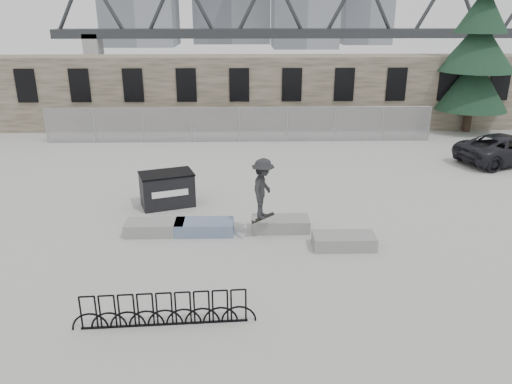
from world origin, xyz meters
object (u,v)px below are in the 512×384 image
(planter_center_left, at_px, (204,227))
(skateboarder, at_px, (263,189))
(planter_far_left, at_px, (155,227))
(bike_rack, at_px, (164,310))
(planter_center_right, at_px, (280,223))
(planter_offset, at_px, (344,241))
(spruce_tree, at_px, (478,49))
(suv, at_px, (507,149))
(dumpster, at_px, (167,189))

(planter_center_left, height_order, skateboarder, skateboarder)
(planter_center_left, bearing_deg, planter_far_left, 179.70)
(bike_rack, bearing_deg, planter_center_right, 59.64)
(planter_center_left, height_order, planter_offset, same)
(planter_far_left, bearing_deg, spruce_tree, 40.72)
(bike_rack, relative_size, spruce_tree, 0.39)
(skateboarder, bearing_deg, planter_center_right, -26.86)
(skateboarder, bearing_deg, suv, -38.94)
(dumpster, xyz_separation_m, suv, (16.09, 5.30, 0.05))
(bike_rack, bearing_deg, dumpster, 97.45)
(planter_center_left, height_order, suv, suv)
(planter_far_left, relative_size, planter_offset, 1.00)
(planter_center_right, distance_m, suv, 14.15)
(planter_far_left, relative_size, dumpster, 0.86)
(planter_center_left, xyz_separation_m, planter_center_right, (2.64, 0.20, 0.00))
(dumpster, xyz_separation_m, skateboarder, (3.61, -3.11, 1.11))
(suv, bearing_deg, planter_center_left, 99.95)
(planter_far_left, bearing_deg, planter_offset, -11.00)
(planter_offset, relative_size, suv, 0.39)
(planter_offset, relative_size, spruce_tree, 0.17)
(dumpster, relative_size, spruce_tree, 0.20)
(planter_center_left, distance_m, skateboarder, 2.57)
(spruce_tree, bearing_deg, planter_center_left, -136.30)
(planter_center_left, xyz_separation_m, bike_rack, (-0.58, -5.30, 0.20))
(planter_far_left, relative_size, planter_center_left, 1.00)
(spruce_tree, height_order, suv, spruce_tree)
(planter_center_right, bearing_deg, planter_center_left, -175.69)
(planter_center_right, bearing_deg, spruce_tree, 48.70)
(planter_center_left, xyz_separation_m, suv, (14.47, 7.94, 0.48))
(planter_far_left, bearing_deg, dumpster, 88.53)
(spruce_tree, bearing_deg, planter_offset, -124.13)
(planter_offset, bearing_deg, planter_center_left, 165.22)
(planter_far_left, bearing_deg, planter_center_right, 2.51)
(dumpster, bearing_deg, bike_rack, -101.42)
(suv, bearing_deg, planter_offset, 114.02)
(bike_rack, bearing_deg, planter_center_left, 83.76)
(skateboarder, bearing_deg, bike_rack, 168.98)
(bike_rack, relative_size, skateboarder, 2.03)
(planter_far_left, bearing_deg, skateboarder, -7.42)
(suv, bearing_deg, spruce_tree, -26.42)
(bike_rack, bearing_deg, planter_offset, 38.29)
(planter_center_right, xyz_separation_m, skateboarder, (-0.64, -0.67, 1.54))
(planter_center_right, relative_size, suv, 0.39)
(planter_far_left, distance_m, planter_offset, 6.40)
(planter_offset, xyz_separation_m, suv, (9.88, 9.16, 0.48))
(planter_center_right, relative_size, planter_offset, 1.00)
(skateboarder, bearing_deg, planter_center_left, 93.80)
(planter_center_right, height_order, skateboarder, skateboarder)
(dumpster, xyz_separation_m, spruce_tree, (16.99, 12.05, 4.30))
(bike_rack, bearing_deg, suv, 41.34)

